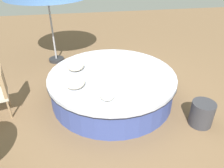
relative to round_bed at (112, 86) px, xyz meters
The scene contains 6 objects.
ground_plane 0.32m from the round_bed, ahead, with size 16.00×16.00×0.00m, color brown.
round_bed is the anchor object (origin of this frame).
throw_pillow_0 0.92m from the round_bed, 115.15° to the right, with size 0.46×0.38×0.21m, color beige.
throw_pillow_1 0.95m from the round_bed, 65.38° to the right, with size 0.45×0.39×0.20m, color beige.
throw_pillow_2 0.96m from the round_bed, 15.61° to the right, with size 0.40×0.28×0.21m, color silver.
side_table 1.89m from the round_bed, 53.55° to the left, with size 0.43×0.43×0.48m, color #333338.
Camera 1 is at (3.97, -0.68, 2.85)m, focal length 34.94 mm.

